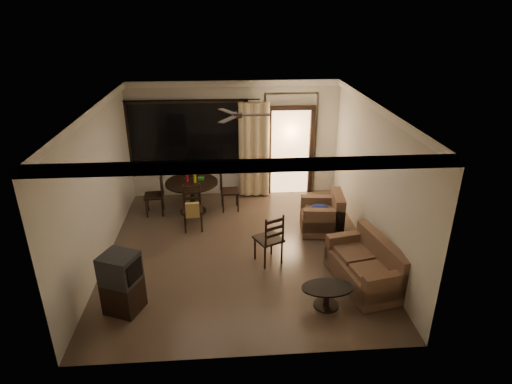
{
  "coord_description": "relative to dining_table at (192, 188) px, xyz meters",
  "views": [
    {
      "loc": [
        -0.22,
        -7.15,
        4.37
      ],
      "look_at": [
        0.33,
        0.2,
        1.13
      ],
      "focal_mm": 30.0,
      "sensor_mm": 36.0,
      "label": 1
    }
  ],
  "objects": [
    {
      "name": "ground",
      "position": [
        1.0,
        -1.78,
        -0.58
      ],
      "size": [
        5.5,
        5.5,
        0.0
      ],
      "primitive_type": "plane",
      "color": "#7F6651",
      "rests_on": "ground"
    },
    {
      "name": "dining_chair_west",
      "position": [
        -0.84,
        -0.06,
        -0.3
      ],
      "size": [
        0.45,
        0.45,
        0.95
      ],
      "rotation": [
        0.0,
        0.0,
        -1.5
      ],
      "color": "black",
      "rests_on": "ground"
    },
    {
      "name": "coffee_table",
      "position": [
        2.29,
        -3.55,
        -0.34
      ],
      "size": [
        0.81,
        0.49,
        0.36
      ],
      "rotation": [
        0.0,
        0.0,
        0.35
      ],
      "color": "black",
      "rests_on": "ground"
    },
    {
      "name": "tv_cabinet",
      "position": [
        -0.85,
        -3.41,
        -0.08
      ],
      "size": [
        0.65,
        0.63,
        0.98
      ],
      "rotation": [
        0.0,
        0.0,
        -0.4
      ],
      "color": "black",
      "rests_on": "ground"
    },
    {
      "name": "dining_chair_south",
      "position": [
        0.06,
        -0.86,
        -0.27
      ],
      "size": [
        0.45,
        0.5,
        0.95
      ],
      "rotation": [
        0.0,
        0.0,
        0.07
      ],
      "color": "black",
      "rests_on": "ground"
    },
    {
      "name": "dining_table",
      "position": [
        0.0,
        0.0,
        0.0
      ],
      "size": [
        1.17,
        1.17,
        0.95
      ],
      "rotation": [
        0.0,
        0.0,
        0.07
      ],
      "color": "black",
      "rests_on": "ground"
    },
    {
      "name": "dining_chair_north",
      "position": [
        -0.06,
        0.51,
        -0.3
      ],
      "size": [
        0.45,
        0.45,
        0.95
      ],
      "rotation": [
        0.0,
        0.0,
        3.21
      ],
      "color": "black",
      "rests_on": "ground"
    },
    {
      "name": "side_chair",
      "position": [
        1.51,
        -2.22,
        -0.28
      ],
      "size": [
        0.59,
        0.59,
        1.0
      ],
      "rotation": [
        0.0,
        0.0,
        3.59
      ],
      "color": "black",
      "rests_on": "ground"
    },
    {
      "name": "armchair",
      "position": [
        2.78,
        -1.14,
        -0.24
      ],
      "size": [
        0.9,
        0.9,
        0.83
      ],
      "rotation": [
        0.0,
        0.0,
        -0.1
      ],
      "color": "#492422",
      "rests_on": "ground"
    },
    {
      "name": "dining_chair_east",
      "position": [
        0.83,
        0.06,
        -0.3
      ],
      "size": [
        0.45,
        0.45,
        0.95
      ],
      "rotation": [
        0.0,
        0.0,
        1.64
      ],
      "color": "black",
      "rests_on": "ground"
    },
    {
      "name": "sofa",
      "position": [
        3.11,
        -3.01,
        -0.26
      ],
      "size": [
        1.07,
        1.61,
        0.79
      ],
      "rotation": [
        0.0,
        0.0,
        0.2
      ],
      "color": "#492422",
      "rests_on": "ground"
    },
    {
      "name": "room_shell",
      "position": [
        1.59,
        -0.01,
        1.25
      ],
      "size": [
        5.5,
        6.7,
        5.5
      ],
      "color": "beige",
      "rests_on": "ground"
    }
  ]
}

